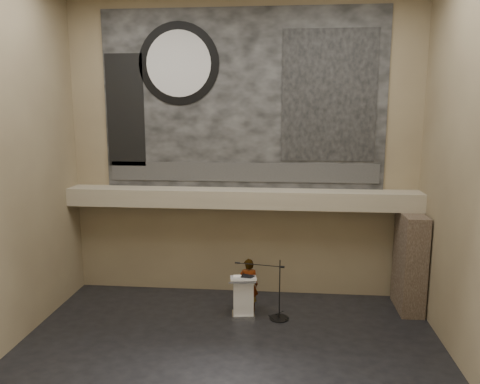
# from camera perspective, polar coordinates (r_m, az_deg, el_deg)

# --- Properties ---
(floor) EXTENTS (10.00, 10.00, 0.00)m
(floor) POSITION_cam_1_polar(r_m,az_deg,el_deg) (10.96, -1.67, -19.85)
(floor) COLOR black
(floor) RESTS_ON ground
(wall_back) EXTENTS (10.00, 0.02, 8.50)m
(wall_back) POSITION_cam_1_polar(r_m,az_deg,el_deg) (13.51, 0.32, 5.00)
(wall_back) COLOR #78674C
(wall_back) RESTS_ON floor
(wall_front) EXTENTS (10.00, 0.02, 8.50)m
(wall_front) POSITION_cam_1_polar(r_m,az_deg,el_deg) (5.67, -6.87, -2.61)
(wall_front) COLOR #78674C
(wall_front) RESTS_ON floor
(wall_right) EXTENTS (0.02, 8.00, 8.50)m
(wall_right) POSITION_cam_1_polar(r_m,az_deg,el_deg) (10.22, 27.26, 2.10)
(wall_right) COLOR #78674C
(wall_right) RESTS_ON floor
(soffit) EXTENTS (10.00, 0.80, 0.50)m
(soffit) POSITION_cam_1_polar(r_m,az_deg,el_deg) (13.30, 0.16, -0.75)
(soffit) COLOR gray
(soffit) RESTS_ON wall_back
(sprinkler_left) EXTENTS (0.04, 0.04, 0.06)m
(sprinkler_left) POSITION_cam_1_polar(r_m,az_deg,el_deg) (13.55, -6.62, -1.83)
(sprinkler_left) COLOR #B2893D
(sprinkler_left) RESTS_ON soffit
(sprinkler_right) EXTENTS (0.04, 0.04, 0.06)m
(sprinkler_right) POSITION_cam_1_polar(r_m,az_deg,el_deg) (13.27, 8.34, -2.12)
(sprinkler_right) COLOR #B2893D
(sprinkler_right) RESTS_ON soffit
(banner) EXTENTS (8.00, 0.05, 5.00)m
(banner) POSITION_cam_1_polar(r_m,az_deg,el_deg) (13.42, 0.32, 11.16)
(banner) COLOR black
(banner) RESTS_ON wall_back
(banner_text_strip) EXTENTS (7.76, 0.02, 0.55)m
(banner_text_strip) POSITION_cam_1_polar(r_m,az_deg,el_deg) (13.51, 0.29, 2.43)
(banner_text_strip) COLOR #2F2F2F
(banner_text_strip) RESTS_ON banner
(banner_clock_rim) EXTENTS (2.30, 0.02, 2.30)m
(banner_clock_rim) POSITION_cam_1_polar(r_m,az_deg,el_deg) (13.71, -7.49, 15.24)
(banner_clock_rim) COLOR black
(banner_clock_rim) RESTS_ON banner
(banner_clock_face) EXTENTS (1.84, 0.02, 1.84)m
(banner_clock_face) POSITION_cam_1_polar(r_m,az_deg,el_deg) (13.69, -7.51, 15.25)
(banner_clock_face) COLOR silver
(banner_clock_face) RESTS_ON banner
(banner_building_print) EXTENTS (2.60, 0.02, 3.60)m
(banner_building_print) POSITION_cam_1_polar(r_m,az_deg,el_deg) (13.38, 10.80, 11.41)
(banner_building_print) COLOR black
(banner_building_print) RESTS_ON banner
(banner_brick_print) EXTENTS (1.10, 0.02, 3.20)m
(banner_brick_print) POSITION_cam_1_polar(r_m,az_deg,el_deg) (14.10, -13.81, 9.61)
(banner_brick_print) COLOR black
(banner_brick_print) RESTS_ON banner
(stone_pier) EXTENTS (0.60, 1.40, 2.70)m
(stone_pier) POSITION_cam_1_polar(r_m,az_deg,el_deg) (13.67, 19.98, -8.02)
(stone_pier) COLOR #3E3126
(stone_pier) RESTS_ON floor
(lectern) EXTENTS (0.73, 0.57, 1.13)m
(lectern) POSITION_cam_1_polar(r_m,az_deg,el_deg) (12.71, 0.40, -12.61)
(lectern) COLOR silver
(lectern) RESTS_ON floor
(binder) EXTENTS (0.36, 0.33, 0.04)m
(binder) POSITION_cam_1_polar(r_m,az_deg,el_deg) (12.47, 0.93, -10.28)
(binder) COLOR black
(binder) RESTS_ON lectern
(papers) EXTENTS (0.24, 0.31, 0.00)m
(papers) POSITION_cam_1_polar(r_m,az_deg,el_deg) (12.51, -0.33, -10.29)
(papers) COLOR white
(papers) RESTS_ON lectern
(speaker_person) EXTENTS (0.56, 0.39, 1.48)m
(speaker_person) POSITION_cam_1_polar(r_m,az_deg,el_deg) (12.97, 1.03, -11.24)
(speaker_person) COLOR silver
(speaker_person) RESTS_ON floor
(mic_stand) EXTENTS (1.45, 0.52, 1.62)m
(mic_stand) POSITION_cam_1_polar(r_m,az_deg,el_deg) (12.74, 4.62, -14.14)
(mic_stand) COLOR black
(mic_stand) RESTS_ON floor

